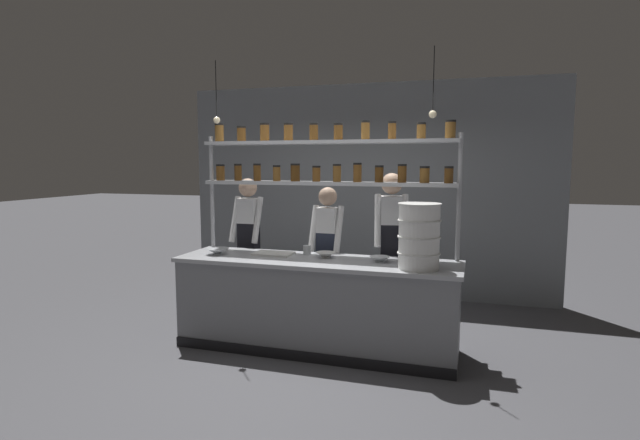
# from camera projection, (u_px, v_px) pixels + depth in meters

# --- Properties ---
(ground_plane) EXTENTS (40.00, 40.00, 0.00)m
(ground_plane) POSITION_uv_depth(u_px,v_px,m) (317.00, 348.00, 5.07)
(ground_plane) COLOR #4C4C51
(back_wall) EXTENTS (5.24, 0.12, 2.96)m
(back_wall) POSITION_uv_depth(u_px,v_px,m) (365.00, 191.00, 7.05)
(back_wall) COLOR gray
(back_wall) RESTS_ON ground_plane
(prep_counter) EXTENTS (2.84, 0.76, 0.92)m
(prep_counter) POSITION_uv_depth(u_px,v_px,m) (317.00, 304.00, 5.01)
(prep_counter) COLOR gray
(prep_counter) RESTS_ON ground_plane
(spice_shelf_unit) EXTENTS (2.72, 0.28, 2.30)m
(spice_shelf_unit) POSITION_uv_depth(u_px,v_px,m) (325.00, 166.00, 5.17)
(spice_shelf_unit) COLOR #ADAFB5
(spice_shelf_unit) RESTS_ON ground_plane
(chef_left) EXTENTS (0.36, 0.30, 1.69)m
(chef_left) POSITION_uv_depth(u_px,v_px,m) (249.00, 239.00, 5.89)
(chef_left) COLOR black
(chef_left) RESTS_ON ground_plane
(chef_center) EXTENTS (0.37, 0.29, 1.61)m
(chef_center) POSITION_uv_depth(u_px,v_px,m) (328.00, 249.00, 5.52)
(chef_center) COLOR black
(chef_center) RESTS_ON ground_plane
(chef_right) EXTENTS (0.40, 0.33, 1.77)m
(chef_right) POSITION_uv_depth(u_px,v_px,m) (391.00, 242.00, 5.35)
(chef_right) COLOR black
(chef_right) RESTS_ON ground_plane
(container_stack) EXTENTS (0.39, 0.39, 0.60)m
(container_stack) POSITION_uv_depth(u_px,v_px,m) (419.00, 236.00, 4.50)
(container_stack) COLOR white
(container_stack) RESTS_ON prep_counter
(cutting_board) EXTENTS (0.40, 0.26, 0.02)m
(cutting_board) POSITION_uv_depth(u_px,v_px,m) (273.00, 254.00, 5.20)
(cutting_board) COLOR silver
(cutting_board) RESTS_ON prep_counter
(prep_bowl_near_left) EXTENTS (0.20, 0.20, 0.06)m
(prep_bowl_near_left) POSITION_uv_depth(u_px,v_px,m) (380.00, 259.00, 4.82)
(prep_bowl_near_left) COLOR silver
(prep_bowl_near_left) RESTS_ON prep_counter
(prep_bowl_center_front) EXTENTS (0.21, 0.21, 0.06)m
(prep_bowl_center_front) POSITION_uv_depth(u_px,v_px,m) (326.00, 255.00, 5.04)
(prep_bowl_center_front) COLOR silver
(prep_bowl_center_front) RESTS_ON prep_counter
(prep_bowl_center_back) EXTENTS (0.24, 0.24, 0.07)m
(prep_bowl_center_back) POSITION_uv_depth(u_px,v_px,m) (218.00, 251.00, 5.21)
(prep_bowl_center_back) COLOR #B2B7BC
(prep_bowl_center_back) RESTS_ON prep_counter
(serving_cup_front) EXTENTS (0.08, 0.08, 0.10)m
(serving_cup_front) POSITION_uv_depth(u_px,v_px,m) (307.00, 250.00, 5.20)
(serving_cup_front) COLOR #B2B7BC
(serving_cup_front) RESTS_ON prep_counter
(pendant_light_row) EXTENTS (2.24, 0.07, 0.63)m
(pendant_light_row) POSITION_uv_depth(u_px,v_px,m) (318.00, 114.00, 4.79)
(pendant_light_row) COLOR black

